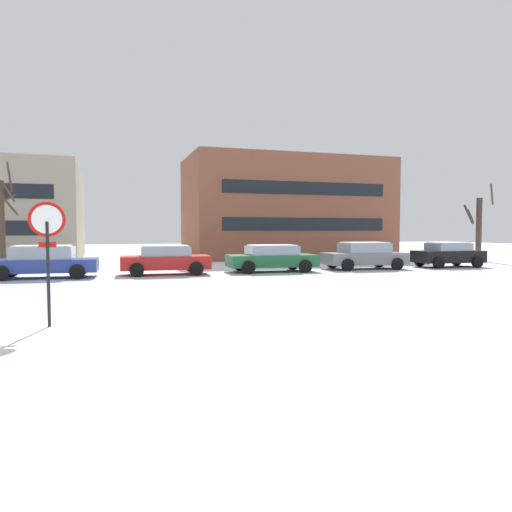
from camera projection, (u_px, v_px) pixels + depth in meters
The scene contains 11 objects.
ground_plane at pixel (99, 311), 12.38m from camera, with size 120.00×120.00×0.00m, color white.
road_surface at pixel (101, 293), 16.01m from camera, with size 80.00×9.63×0.00m.
stop_sign at pixel (47, 239), 10.34m from camera, with size 0.76×0.11×2.73m.
parked_car_blue at pixel (43, 261), 20.94m from camera, with size 4.64×2.29×1.44m.
parked_car_red at pixel (166, 260), 22.54m from camera, with size 4.20×2.13×1.39m.
parked_car_green at pixel (272, 258), 24.11m from camera, with size 4.54×2.32×1.37m.
parked_car_gray at pixel (364, 255), 25.75m from camera, with size 4.48×2.31×1.46m.
parked_car_black at pixel (448, 254), 27.19m from camera, with size 3.91×2.14×1.42m.
tree_far_right at pixel (478, 227), 32.59m from camera, with size 2.13×2.11×5.17m.
tree_far_mid at pixel (2, 220), 23.49m from camera, with size 2.03×1.95×5.42m.
building_far_right at pixel (286, 208), 37.23m from camera, with size 15.24×8.05×7.65m.
Camera 1 is at (0.19, -12.94, 2.12)m, focal length 33.46 mm.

